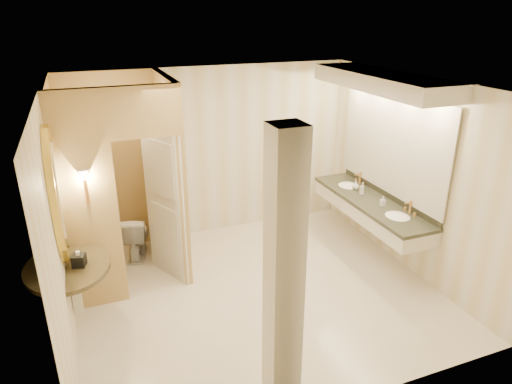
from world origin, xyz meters
TOP-DOWN VIEW (x-y plane):
  - floor at (0.00, 0.00)m, footprint 4.50×4.50m
  - ceiling at (0.00, 0.00)m, footprint 4.50×4.50m
  - wall_back at (0.00, 2.00)m, footprint 4.50×0.02m
  - wall_front at (0.00, -2.00)m, footprint 4.50×0.02m
  - wall_left at (-2.25, 0.00)m, footprint 0.02×4.00m
  - wall_right at (2.25, 0.00)m, footprint 0.02×4.00m
  - toilet_closet at (-1.13, 0.97)m, footprint 1.50×1.55m
  - wall_sconce at (-1.93, 0.43)m, footprint 0.14×0.14m
  - vanity at (1.98, 0.40)m, footprint 0.75×2.47m
  - console_shelf at (-2.21, 0.05)m, footprint 1.14×1.14m
  - pillar at (-0.45, -1.75)m, footprint 0.28×0.28m
  - tissue_box at (-2.10, -0.02)m, footprint 0.17×0.17m
  - toilet at (-1.35, 1.55)m, footprint 0.55×0.75m
  - soap_bottle_a at (1.96, 0.15)m, footprint 0.07×0.07m
  - soap_bottle_b at (1.96, 0.84)m, footprint 0.12×0.12m
  - soap_bottle_c at (1.93, 0.61)m, footprint 0.09×0.09m

SIDE VIEW (x-z plane):
  - floor at x=0.00m, z-range 0.00..0.00m
  - toilet at x=-1.35m, z-range 0.00..0.68m
  - soap_bottle_b at x=1.96m, z-range 0.88..1.01m
  - tissue_box at x=-2.10m, z-range 0.88..1.01m
  - soap_bottle_a at x=1.96m, z-range 0.88..1.02m
  - soap_bottle_c at x=1.93m, z-range 0.88..1.06m
  - wall_back at x=0.00m, z-range 0.00..2.70m
  - wall_front at x=0.00m, z-range 0.00..2.70m
  - wall_left at x=-2.25m, z-range 0.00..2.70m
  - wall_right at x=2.25m, z-range 0.00..2.70m
  - pillar at x=-0.45m, z-range 0.00..2.70m
  - console_shelf at x=-2.21m, z-range 0.34..2.36m
  - toilet_closet at x=-1.13m, z-range 0.04..2.74m
  - vanity at x=1.98m, z-range 0.58..2.67m
  - wall_sconce at x=-1.93m, z-range 1.52..1.94m
  - ceiling at x=0.00m, z-range 2.70..2.70m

